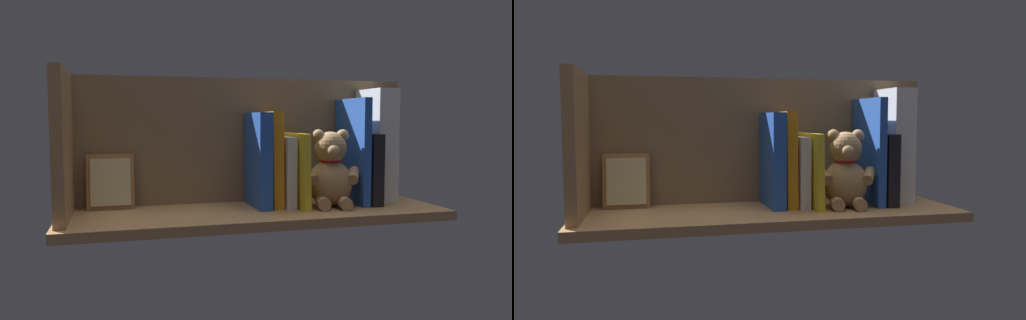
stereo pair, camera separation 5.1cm
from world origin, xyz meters
The scene contains 12 objects.
ground_plane centered at (0.00, 0.00, -1.10)cm, with size 89.98×29.92×2.20cm, color #A87A4C.
shelf_back_panel centered at (0.00, -12.71, 16.07)cm, with size 89.98×1.50×32.14cm, color olive.
shelf_side_divider centered at (42.99, 0.00, 16.07)cm, with size 2.40×23.92×32.14cm, color #A87A4C.
dictionary_thick_white centered at (-34.57, -4.84, 14.72)cm, with size 5.71×13.25×29.45cm, color white.
book_0 centered at (-29.70, -3.01, 8.94)cm, with size 3.01×17.11×17.89cm, color black.
book_1 centered at (-26.69, -3.12, 13.42)cm, with size 2.00×16.89×26.84cm, color blue.
teddy_bear centered at (-18.79, 1.04, 8.39)cm, with size 15.12×13.79×19.07cm.
book_2 centered at (-10.56, -2.32, 9.06)cm, with size 1.65×18.48×18.13cm, color yellow.
book_3 centered at (-8.00, -4.03, 8.63)cm, with size 2.46×15.05×17.25cm, color silver.
book_4 centered at (-4.98, -4.52, 11.70)cm, with size 2.56×14.08×23.41cm, color orange.
book_5 centered at (-1.60, -3.98, 11.58)cm, with size 3.19×15.17×23.16cm, color blue.
picture_frame_leaning centered at (33.46, -9.59, 6.62)cm, with size 11.04×3.42×13.42cm.
Camera 2 is at (27.01, 114.57, 21.33)cm, focal length 34.86 mm.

